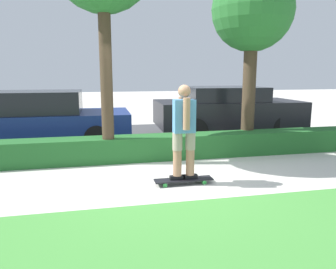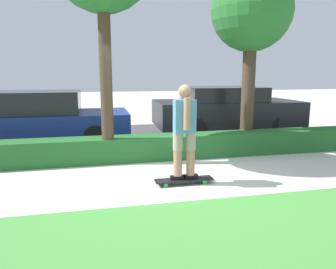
{
  "view_description": "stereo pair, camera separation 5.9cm",
  "coord_description": "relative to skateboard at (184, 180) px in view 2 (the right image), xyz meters",
  "views": [
    {
      "loc": [
        -1.27,
        -5.49,
        1.9
      ],
      "look_at": [
        0.07,
        0.6,
        0.74
      ],
      "focal_mm": 35.0,
      "sensor_mm": 36.0,
      "label": 1
    },
    {
      "loc": [
        -1.33,
        -5.48,
        1.9
      ],
      "look_at": [
        0.07,
        0.6,
        0.74
      ],
      "focal_mm": 35.0,
      "sensor_mm": 36.0,
      "label": 2
    }
  ],
  "objects": [
    {
      "name": "tree_mid",
      "position": [
        2.2,
        2.12,
        3.21
      ],
      "size": [
        1.91,
        1.91,
        4.31
      ],
      "color": "#423323",
      "rests_on": "ground_plane"
    },
    {
      "name": "skateboard",
      "position": [
        0.0,
        0.0,
        0.0
      ],
      "size": [
        1.03,
        0.24,
        0.09
      ],
      "color": "black",
      "rests_on": "ground_plane"
    },
    {
      "name": "street_asphalt",
      "position": [
        -0.17,
        4.41,
        -0.07
      ],
      "size": [
        12.54,
        5.0,
        0.01
      ],
      "color": "#474749",
      "rests_on": "ground_plane"
    },
    {
      "name": "parked_car_front",
      "position": [
        -2.98,
        3.98,
        0.67
      ],
      "size": [
        4.77,
        2.02,
        1.45
      ],
      "rotation": [
        0.0,
        0.0,
        -0.01
      ],
      "color": "navy",
      "rests_on": "ground_plane"
    },
    {
      "name": "ground_plane",
      "position": [
        -0.17,
        0.21,
        -0.08
      ],
      "size": [
        60.0,
        60.0,
        0.0
      ],
      "primitive_type": "plane",
      "color": "beige"
    },
    {
      "name": "hedge_row",
      "position": [
        -0.17,
        1.81,
        0.19
      ],
      "size": [
        12.54,
        0.6,
        0.53
      ],
      "color": "#236028",
      "rests_on": "ground_plane"
    },
    {
      "name": "skater_person",
      "position": [
        -0.0,
        0.0,
        0.88
      ],
      "size": [
        0.49,
        0.42,
        1.63
      ],
      "color": "black",
      "rests_on": "skateboard"
    },
    {
      "name": "parked_car_middle",
      "position": [
        2.42,
        3.97,
        0.74
      ],
      "size": [
        4.35,
        2.14,
        1.51
      ],
      "rotation": [
        0.0,
        0.0,
        -0.03
      ],
      "color": "black",
      "rests_on": "ground_plane"
    }
  ]
}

